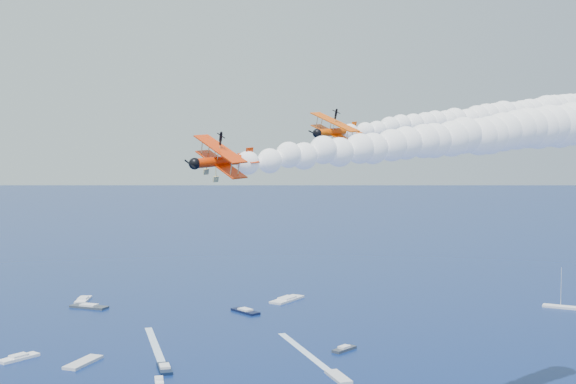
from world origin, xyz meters
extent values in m
cube|color=silver|center=(30.26, 83.38, 0.35)|extent=(4.15, 10.10, 0.70)
cube|color=black|center=(-8.15, 98.23, 0.35)|extent=(3.48, 9.27, 0.70)
cube|color=white|center=(-31.59, 184.03, 0.35)|extent=(5.51, 11.92, 0.70)
cube|color=#313742|center=(38.20, 105.46, 0.35)|extent=(7.57, 6.45, 0.70)
cube|color=silver|center=(36.80, 169.82, 0.35)|extent=(14.16, 14.27, 0.70)
cube|color=black|center=(19.98, 154.62, 0.35)|extent=(8.41, 11.43, 0.70)
cube|color=#323942|center=(-29.02, 172.07, 0.35)|extent=(12.97, 10.37, 0.70)
cube|color=white|center=(-9.80, 88.95, 0.35)|extent=(1.91, 5.91, 0.70)
cube|color=white|center=(-43.14, 114.84, 0.35)|extent=(9.78, 9.05, 0.70)
cube|color=silver|center=(121.92, 139.55, 0.35)|extent=(10.87, 9.75, 0.70)
cube|color=silver|center=(-27.29, 107.65, 0.35)|extent=(9.43, 12.17, 0.70)
cube|color=white|center=(27.79, 107.17, 0.03)|extent=(5.92, 38.00, 0.04)
cube|color=white|center=(-9.63, 121.74, 0.03)|extent=(4.38, 38.05, 0.04)
camera|label=1|loc=(-16.10, -77.52, 53.03)|focal=46.58mm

